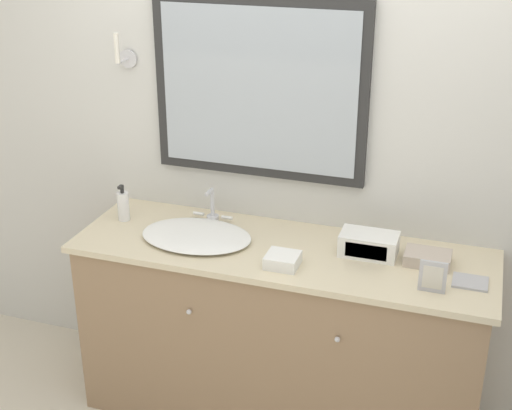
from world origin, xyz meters
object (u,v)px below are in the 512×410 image
soap_bottle (123,206)px  appliance_box (369,244)px  picture_frame (433,277)px  sink_basin (197,235)px

soap_bottle → appliance_box: bearing=0.7°
soap_bottle → picture_frame: (1.51, -0.23, -0.01)m
sink_basin → appliance_box: sink_basin is taller
sink_basin → picture_frame: bearing=-7.7°
sink_basin → appliance_box: 0.80m
sink_basin → soap_bottle: (-0.42, 0.08, 0.06)m
soap_bottle → appliance_box: 1.21m
appliance_box → sink_basin: bearing=-173.3°
appliance_box → soap_bottle: bearing=-179.3°
appliance_box → picture_frame: picture_frame is taller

